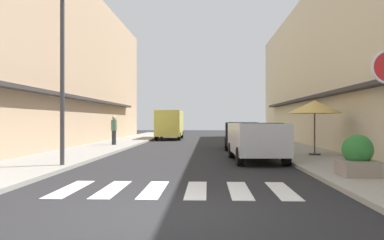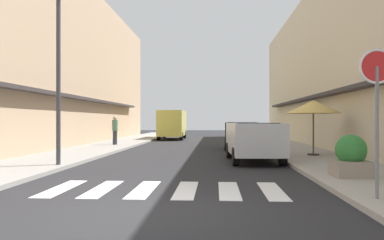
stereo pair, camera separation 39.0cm
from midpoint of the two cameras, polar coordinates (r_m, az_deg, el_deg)
name	(u,v)px [view 1 (the left image)]	position (r m, az deg, el deg)	size (l,w,h in m)	color
ground_plane	(195,149)	(20.83, -0.15, -4.35)	(79.58, 79.58, 0.00)	#232326
sidewalk_left	(103,147)	(21.67, -13.85, -4.03)	(3.03, 50.64, 0.12)	gray
sidewalk_right	(288,148)	(21.23, 13.84, -4.11)	(3.03, 50.64, 0.12)	#9E998E
building_row_left	(38,62)	(24.04, -22.60, 8.14)	(5.50, 34.56, 9.98)	tan
building_row_right	(357,66)	(23.28, 23.24, 7.52)	(5.50, 34.56, 9.26)	beige
crosswalk	(175,190)	(8.59, -3.88, -10.45)	(5.20, 2.20, 0.01)	silver
parked_car_near	(256,137)	(14.42, 8.91, -2.59)	(1.96, 4.15, 1.47)	silver
parked_car_mid	(242,132)	(20.57, 6.96, -1.84)	(1.93, 4.11, 1.47)	black
delivery_van	(170,122)	(31.23, -3.73, -0.35)	(2.06, 5.42, 2.37)	#D8CC4C
street_lamp	(68,58)	(13.03, -19.06, 8.90)	(1.19, 0.28, 5.71)	#38383D
cafe_umbrella	(315,107)	(16.50, 17.37, 1.87)	(2.23, 2.23, 2.28)	#262626
planter_corner	(358,157)	(10.60, 22.75, -5.20)	(0.91, 0.91, 1.07)	gray
pedestrian_walking_near	(114,130)	(22.88, -12.17, -1.42)	(0.34, 0.34, 1.70)	#282B33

